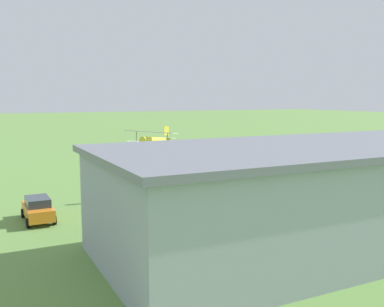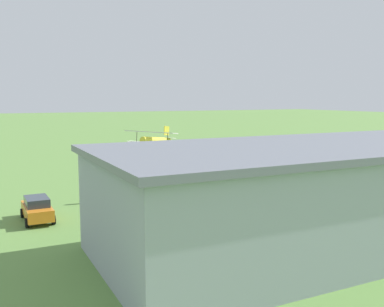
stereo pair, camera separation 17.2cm
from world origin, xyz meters
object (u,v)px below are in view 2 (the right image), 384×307
person_beside_truck (304,170)px  person_walking_on_apron (88,194)px  biplane (155,140)px  hangar (354,189)px  car_orange (37,209)px

person_beside_truck → person_walking_on_apron: (23.45, 1.26, 0.02)m
biplane → person_beside_truck: biplane is taller
biplane → person_walking_on_apron: biplane is taller
hangar → person_walking_on_apron: size_ratio=20.04×
car_orange → person_walking_on_apron: bearing=-140.4°
person_beside_truck → person_walking_on_apron: 23.48m
hangar → person_walking_on_apron: 20.31m
hangar → person_beside_truck: (-10.76, -16.98, -2.20)m
car_orange → biplane: bearing=-126.4°
hangar → car_orange: 21.00m
car_orange → person_beside_truck: bearing=-170.1°
biplane → person_walking_on_apron: bearing=56.6°
hangar → biplane: 37.47m
hangar → biplane: hangar is taller
hangar → person_beside_truck: bearing=-122.4°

